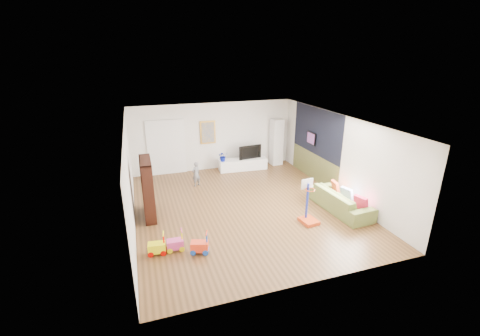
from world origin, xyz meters
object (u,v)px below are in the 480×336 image
object	(u,v)px
basketball_hoop	(310,202)
media_console	(243,164)
bookshelf	(148,189)
sofa	(341,201)

from	to	relation	value
basketball_hoop	media_console	bearing A→B (deg)	87.68
media_console	basketball_hoop	world-z (taller)	basketball_hoop
bookshelf	sofa	world-z (taller)	bookshelf
bookshelf	sofa	size ratio (longest dim) A/B	0.80
bookshelf	sofa	distance (m)	5.72
bookshelf	basketball_hoop	bearing A→B (deg)	-22.73
media_console	sofa	size ratio (longest dim) A/B	0.90
media_console	bookshelf	world-z (taller)	bookshelf
media_console	bookshelf	size ratio (longest dim) A/B	1.12
media_console	basketball_hoop	xyz separation A→B (m)	(0.36, -4.72, 0.40)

